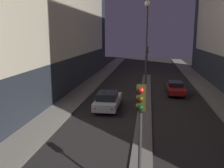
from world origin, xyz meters
TOP-DOWN VIEW (x-y plane):
  - median_strip at (0.00, 17.44)m, footprint 1.16×32.88m
  - traffic_light_near at (0.00, 2.54)m, footprint 0.32×0.42m
  - traffic_light_mid at (0.00, 28.43)m, footprint 0.32×0.42m
  - street_lamp at (0.00, 16.33)m, footprint 0.51×0.51m
  - car_left_lane at (-3.25, 15.21)m, footprint 1.95×4.72m
  - car_right_lane at (3.25, 21.72)m, footprint 1.74×4.39m

SIDE VIEW (x-z plane):
  - median_strip at x=0.00m, z-range 0.00..0.13m
  - car_right_lane at x=3.25m, z-range 0.03..1.38m
  - car_left_lane at x=-3.25m, z-range 0.00..1.57m
  - traffic_light_near at x=0.00m, z-range 1.23..5.94m
  - traffic_light_mid at x=0.00m, z-range 1.23..5.94m
  - street_lamp at x=0.00m, z-range 1.59..10.77m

